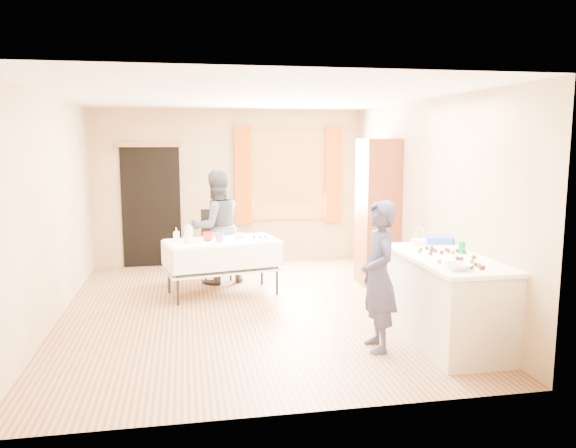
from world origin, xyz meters
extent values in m
cube|color=#9E7047|center=(0.00, 0.00, -0.01)|extent=(4.50, 5.50, 0.02)
cube|color=white|center=(0.00, 0.00, 2.61)|extent=(4.50, 5.50, 0.02)
cube|color=tan|center=(0.00, 2.76, 1.30)|extent=(4.50, 0.02, 2.60)
cube|color=tan|center=(0.00, -2.76, 1.30)|extent=(4.50, 0.02, 2.60)
cube|color=tan|center=(-2.26, 0.00, 1.30)|extent=(0.02, 5.50, 2.60)
cube|color=tan|center=(2.26, 0.00, 1.30)|extent=(0.02, 5.50, 2.60)
cube|color=olive|center=(1.00, 2.72, 1.50)|extent=(1.32, 0.06, 1.52)
cube|color=white|center=(1.00, 2.71, 1.50)|extent=(1.20, 0.02, 1.40)
cube|color=#B54C0E|center=(0.22, 2.67, 1.50)|extent=(0.28, 0.06, 1.65)
cube|color=#B54C0E|center=(1.78, 2.67, 1.50)|extent=(0.28, 0.06, 1.65)
cube|color=black|center=(-1.30, 2.73, 1.00)|extent=(0.95, 0.04, 2.00)
cube|color=olive|center=(-1.30, 2.70, 2.02)|extent=(1.05, 0.06, 0.08)
cube|color=brown|center=(1.99, 0.95, 1.06)|extent=(0.50, 0.60, 2.11)
cube|color=beige|center=(1.89, -1.50, 0.43)|extent=(0.73, 1.62, 0.86)
cube|color=white|center=(1.89, -1.50, 0.89)|extent=(0.80, 1.68, 0.04)
cube|color=white|center=(-0.27, 0.78, 0.73)|extent=(1.59, 1.02, 0.04)
cube|color=black|center=(-0.30, 1.67, 0.46)|extent=(0.44, 0.44, 0.06)
cube|color=black|center=(-0.30, 1.87, 0.74)|extent=(0.43, 0.06, 0.62)
imported|color=#262646|center=(1.12, -1.57, 0.75)|extent=(0.57, 0.39, 1.50)
imported|color=black|center=(-0.31, 1.42, 0.83)|extent=(1.19, 1.12, 1.66)
cylinder|color=#009332|center=(2.10, -1.38, 0.97)|extent=(0.08, 0.08, 0.12)
imported|color=white|center=(1.70, -2.06, 0.94)|extent=(0.33, 0.33, 0.06)
cube|color=white|center=(1.81, -0.92, 0.95)|extent=(0.17, 0.13, 0.08)
cube|color=blue|center=(2.10, -0.80, 0.95)|extent=(0.33, 0.25, 0.08)
cylinder|color=silver|center=(-0.72, 0.61, 0.86)|extent=(0.14, 0.14, 0.22)
imported|color=red|center=(-0.46, 0.77, 0.81)|extent=(0.23, 0.23, 0.12)
imported|color=red|center=(-0.31, 0.63, 0.81)|extent=(0.18, 0.18, 0.12)
imported|color=white|center=(-0.01, 0.91, 0.78)|extent=(0.19, 0.19, 0.06)
cube|color=white|center=(0.24, 0.75, 0.76)|extent=(0.29, 0.21, 0.02)
imported|color=white|center=(-0.88, 0.86, 0.84)|extent=(0.08, 0.09, 0.17)
sphere|color=#3F2314|center=(1.67, -1.26, 0.93)|extent=(0.04, 0.04, 0.04)
sphere|color=black|center=(1.85, -1.20, 0.93)|extent=(0.04, 0.04, 0.04)
sphere|color=black|center=(1.71, -1.21, 0.93)|extent=(0.04, 0.04, 0.04)
sphere|color=black|center=(1.92, -1.72, 0.93)|extent=(0.04, 0.04, 0.04)
sphere|color=black|center=(1.92, -1.99, 0.93)|extent=(0.04, 0.04, 0.04)
sphere|color=black|center=(1.99, -1.25, 0.93)|extent=(0.04, 0.04, 0.04)
sphere|color=#3F2314|center=(1.94, -2.03, 0.93)|extent=(0.04, 0.04, 0.04)
sphere|color=black|center=(2.11, -1.42, 0.93)|extent=(0.04, 0.04, 0.04)
sphere|color=black|center=(1.83, -2.07, 0.93)|extent=(0.04, 0.04, 0.04)
sphere|color=black|center=(2.07, -1.69, 0.93)|extent=(0.04, 0.04, 0.04)
sphere|color=black|center=(1.87, -1.38, 0.93)|extent=(0.04, 0.04, 0.04)
sphere|color=black|center=(1.75, -2.12, 0.93)|extent=(0.04, 0.04, 0.04)
sphere|color=#3F2314|center=(1.98, -1.41, 0.93)|extent=(0.04, 0.04, 0.04)
sphere|color=black|center=(1.82, -1.13, 0.93)|extent=(0.04, 0.04, 0.04)
sphere|color=black|center=(1.93, -2.11, 0.93)|extent=(0.04, 0.04, 0.04)
sphere|color=black|center=(1.98, -1.32, 0.93)|extent=(0.04, 0.04, 0.04)
sphere|color=black|center=(1.89, -1.69, 0.93)|extent=(0.04, 0.04, 0.04)
sphere|color=black|center=(2.07, -1.68, 0.93)|extent=(0.04, 0.04, 0.04)
sphere|color=#3F2314|center=(1.96, -1.85, 0.93)|extent=(0.04, 0.04, 0.04)
sphere|color=black|center=(1.84, -1.29, 0.93)|extent=(0.04, 0.04, 0.04)
sphere|color=black|center=(2.10, -1.35, 0.93)|extent=(0.04, 0.04, 0.04)
sphere|color=black|center=(1.90, -2.13, 0.93)|extent=(0.04, 0.04, 0.04)
sphere|color=black|center=(1.88, -1.12, 0.93)|extent=(0.04, 0.04, 0.04)
sphere|color=black|center=(1.81, -1.26, 0.93)|extent=(0.04, 0.04, 0.04)
sphere|color=#3F2314|center=(1.65, -1.80, 0.93)|extent=(0.04, 0.04, 0.04)
sphere|color=black|center=(1.73, -1.41, 0.93)|extent=(0.04, 0.04, 0.04)
sphere|color=black|center=(2.07, -1.33, 0.93)|extent=(0.04, 0.04, 0.04)
camera|label=1|loc=(-0.75, -6.73, 2.09)|focal=35.00mm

